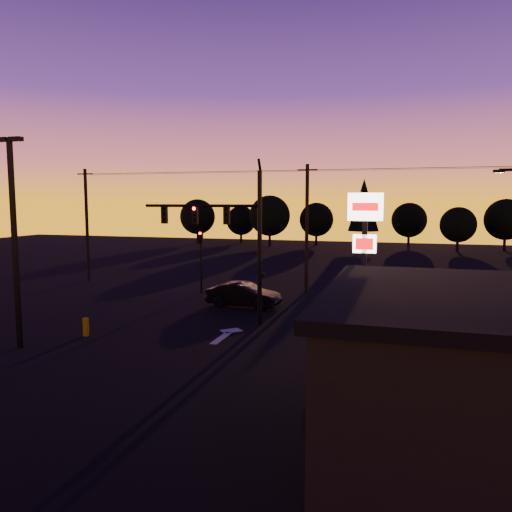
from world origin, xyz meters
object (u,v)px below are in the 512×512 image
Objects in this scene: pylon_sign at (365,237)px; suv_parked at (377,366)px; parking_lot_light at (14,228)px; car_mid at (244,295)px; traffic_signal_mast at (230,230)px; secondary_signal at (201,253)px; bollard at (86,327)px; car_right at (357,302)px.

pylon_sign is 6.24m from suv_parked.
car_mid is (6.83, 10.93, -4.52)m from parking_lot_light.
parking_lot_light reaches higher than traffic_signal_mast.
pylon_sign is at bearing 17.23° from parking_lot_light.
suv_parked is at bearing 0.14° from parking_lot_light.
secondary_signal is at bearing 97.30° from suv_parked.
car_mid reaches higher than suv_parked.
secondary_signal is at bearing 85.79° from bollard.
car_mid reaches higher than bollard.
secondary_signal reaches higher than suv_parked.
secondary_signal is 15.75m from pylon_sign.
traffic_signal_mast is 7.52m from pylon_sign.
parking_lot_light is (-2.50, -14.49, 2.41)m from secondary_signal.
car_right is (11.13, -3.50, -2.17)m from secondary_signal.
parking_lot_light is 5.68m from bollard.
bollard is at bearing 57.06° from parking_lot_light.
bollard is (-12.88, -2.00, -4.48)m from pylon_sign.
traffic_signal_mast is 8.60m from bollard.
traffic_signal_mast is 8.53m from car_right.
suv_parked is (0.87, -4.46, -4.28)m from pylon_sign.
suv_parked is (8.54, -10.89, -0.11)m from car_mid.
suv_parked is (13.76, -2.46, 0.21)m from bollard.
secondary_signal is 0.95× the size of suv_parked.
traffic_signal_mast is at bearing 160.64° from pylon_sign.
parking_lot_light is at bearing -99.79° from secondary_signal.
car_mid is 6.80m from car_right.
suv_parked is at bearing -48.30° from secondary_signal.
suv_parked is at bearing -78.92° from pylon_sign.
secondary_signal is 0.91× the size of car_right.
pylon_sign is 1.42× the size of car_right.
suv_parked is (15.37, 0.04, -4.63)m from parking_lot_light.
car_mid is (5.22, 8.43, 0.32)m from bollard.
parking_lot_light is 13.66m from car_mid.
bollard is (1.62, 2.50, -4.84)m from parking_lot_light.
car_mid reaches higher than car_right.
traffic_signal_mast reaches higher than pylon_sign.
traffic_signal_mast is 1.97× the size of secondary_signal.
pylon_sign reaches higher than bollard.
bollard is (-5.78, -4.50, -4.50)m from traffic_signal_mast.
parking_lot_light is 10.59× the size of bollard.
car_right is (13.63, 10.98, -4.58)m from parking_lot_light.
suv_parked reaches higher than bollard.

